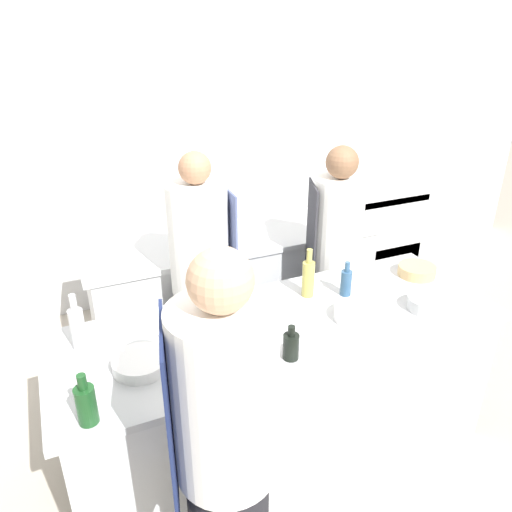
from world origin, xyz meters
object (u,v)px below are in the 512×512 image
at_px(bottle_wine, 86,404).
at_px(bowl_mixing_large, 427,303).
at_px(chef_at_pass_far, 334,261).
at_px(bottle_sauce, 346,282).
at_px(oven_range, 370,231).
at_px(bottle_vinegar, 308,278).
at_px(bottle_water, 78,328).
at_px(bowl_ceramic_blue, 141,363).
at_px(chef_at_stove, 201,280).
at_px(chef_at_prep_near, 226,456).
at_px(bottle_cooking_oil, 205,292).
at_px(bowl_prep_small, 358,314).
at_px(bottle_olive_oil, 291,346).
at_px(stockpot, 207,223).
at_px(bowl_wooden_salad, 417,270).

xyz_separation_m(bottle_wine, bowl_mixing_large, (1.86, 0.14, -0.06)).
height_order(chef_at_pass_far, bowl_mixing_large, chef_at_pass_far).
xyz_separation_m(bottle_wine, bottle_sauce, (1.53, 0.47, -0.01)).
height_order(oven_range, chef_at_pass_far, chef_at_pass_far).
xyz_separation_m(bottle_vinegar, bottle_sauce, (0.21, -0.08, -0.03)).
bearing_deg(bottle_water, bottle_wine, -92.54).
bearing_deg(bowl_ceramic_blue, chef_at_stove, 55.48).
relative_size(chef_at_prep_near, bottle_cooking_oil, 6.08).
xyz_separation_m(bottle_cooking_oil, bowl_prep_small, (0.74, -0.42, -0.08)).
height_order(bottle_wine, bottle_water, bottle_water).
height_order(chef_at_stove, bottle_olive_oil, chef_at_stove).
bearing_deg(bottle_vinegar, chef_at_prep_near, -133.10).
bearing_deg(bowl_prep_small, bowl_ceramic_blue, 177.56).
xyz_separation_m(chef_at_pass_far, stockpot, (-0.73, 0.66, 0.16)).
relative_size(chef_at_prep_near, bowl_prep_small, 6.64).
height_order(bottle_vinegar, bowl_wooden_salad, bottle_vinegar).
distance_m(bottle_olive_oil, bowl_wooden_salad, 1.22).
distance_m(oven_range, bottle_water, 3.29).
relative_size(bowl_mixing_large, bowl_prep_small, 0.82).
bearing_deg(bottle_olive_oil, bowl_ceramic_blue, 162.71).
xyz_separation_m(bottle_sauce, bowl_wooden_salad, (0.56, 0.03, -0.05)).
relative_size(chef_at_prep_near, stockpot, 6.98).
height_order(bottle_sauce, bowl_mixing_large, bottle_sauce).
xyz_separation_m(oven_range, stockpot, (-1.83, -0.42, 0.53)).
distance_m(bowl_prep_small, bowl_ceramic_blue, 1.18).
xyz_separation_m(chef_at_prep_near, bowl_mixing_large, (1.40, 0.51, 0.06)).
distance_m(bottle_sauce, bowl_mixing_large, 0.47).
bearing_deg(chef_at_stove, stockpot, 160.27).
distance_m(oven_range, stockpot, 1.95).
height_order(bottle_water, bowl_prep_small, bottle_water).
xyz_separation_m(chef_at_stove, bottle_olive_oil, (0.13, -1.02, 0.12)).
distance_m(chef_at_pass_far, bottle_water, 1.83).
bearing_deg(chef_at_pass_far, chef_at_prep_near, 155.81).
height_order(chef_at_prep_near, bottle_vinegar, chef_at_prep_near).
relative_size(chef_at_prep_near, bottle_wine, 7.32).
bearing_deg(bowl_ceramic_blue, bottle_sauce, 9.20).
height_order(bottle_vinegar, bowl_mixing_large, bottle_vinegar).
bearing_deg(bowl_mixing_large, bottle_vinegar, 143.20).
xyz_separation_m(oven_range, chef_at_stove, (-2.07, -1.00, 0.39)).
bearing_deg(chef_at_pass_far, bottle_cooking_oil, 128.65).
xyz_separation_m(bowl_mixing_large, bowl_prep_small, (-0.41, 0.07, -0.01)).
relative_size(chef_at_stove, bottle_sauce, 7.82).
relative_size(bowl_mixing_large, bowl_wooden_salad, 0.91).
bearing_deg(bowl_mixing_large, chef_at_stove, 138.27).
bearing_deg(bottle_cooking_oil, oven_range, 33.45).
xyz_separation_m(bottle_sauce, bowl_prep_small, (-0.08, -0.25, -0.05)).
bearing_deg(bottle_water, bowl_mixing_large, -12.19).
bearing_deg(chef_at_pass_far, bowl_mixing_large, -154.82).
distance_m(chef_at_pass_far, bottle_cooking_oil, 1.14).
bearing_deg(oven_range, bowl_ceramic_blue, -145.43).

